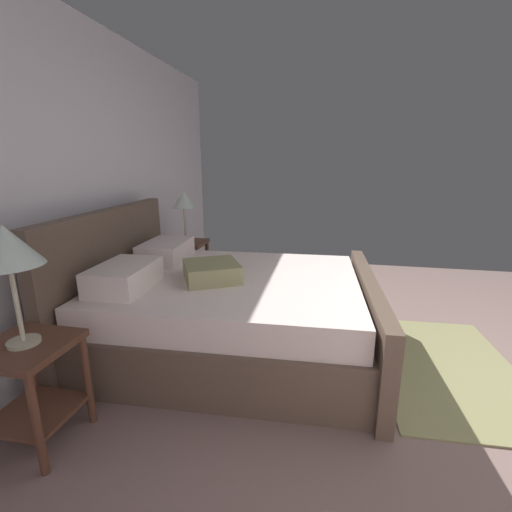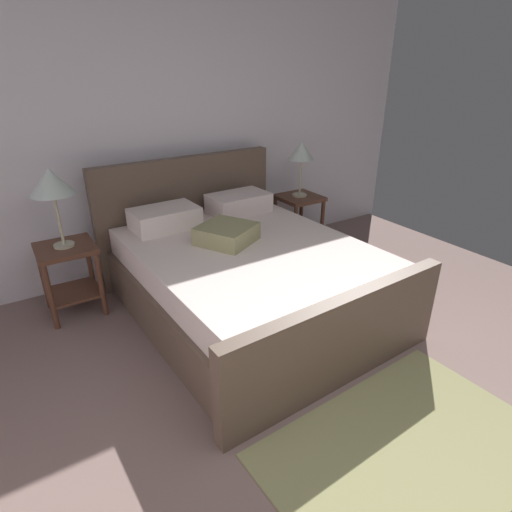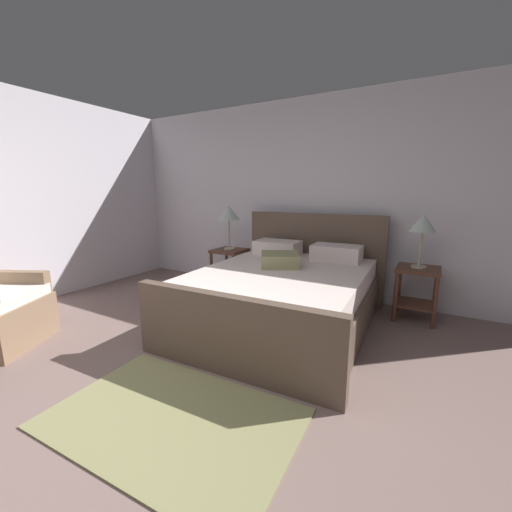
{
  "view_description": "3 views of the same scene",
  "coord_description": "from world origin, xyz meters",
  "px_view_note": "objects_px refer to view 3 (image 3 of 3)",
  "views": [
    {
      "loc": [
        -2.46,
        1.38,
        1.52
      ],
      "look_at": [
        0.35,
        1.94,
        0.75
      ],
      "focal_mm": 25.0,
      "sensor_mm": 36.0,
      "label": 1
    },
    {
      "loc": [
        -1.39,
        -0.47,
        1.91
      ],
      "look_at": [
        -0.08,
        1.58,
        0.78
      ],
      "focal_mm": 28.95,
      "sensor_mm": 36.0,
      "label": 2
    },
    {
      "loc": [
        1.51,
        -0.85,
        1.42
      ],
      "look_at": [
        -0.08,
        1.96,
        0.76
      ],
      "focal_mm": 22.32,
      "sensor_mm": 36.0,
      "label": 3
    }
  ],
  "objects_px": {
    "bed": "(285,294)",
    "table_lamp_right": "(423,225)",
    "table_lamp_left": "(229,214)",
    "nightstand_right": "(417,285)",
    "nightstand_left": "(230,263)"
  },
  "relations": [
    {
      "from": "nightstand_left",
      "to": "bed",
      "type": "bearing_deg",
      "value": -31.5
    },
    {
      "from": "nightstand_right",
      "to": "table_lamp_left",
      "type": "distance_m",
      "value": 2.55
    },
    {
      "from": "nightstand_left",
      "to": "table_lamp_left",
      "type": "distance_m",
      "value": 0.71
    },
    {
      "from": "table_lamp_right",
      "to": "nightstand_right",
      "type": "bearing_deg",
      "value": 180.0
    },
    {
      "from": "bed",
      "to": "nightstand_left",
      "type": "distance_m",
      "value": 1.43
    },
    {
      "from": "bed",
      "to": "nightstand_left",
      "type": "relative_size",
      "value": 3.79
    },
    {
      "from": "nightstand_right",
      "to": "table_lamp_left",
      "type": "relative_size",
      "value": 0.96
    },
    {
      "from": "nightstand_right",
      "to": "table_lamp_right",
      "type": "distance_m",
      "value": 0.67
    },
    {
      "from": "table_lamp_right",
      "to": "table_lamp_left",
      "type": "relative_size",
      "value": 0.94
    },
    {
      "from": "table_lamp_right",
      "to": "nightstand_left",
      "type": "distance_m",
      "value": 2.54
    },
    {
      "from": "table_lamp_left",
      "to": "nightstand_right",
      "type": "bearing_deg",
      "value": 2.19
    },
    {
      "from": "bed",
      "to": "table_lamp_right",
      "type": "bearing_deg",
      "value": 34.44
    },
    {
      "from": "table_lamp_left",
      "to": "table_lamp_right",
      "type": "bearing_deg",
      "value": 2.19
    },
    {
      "from": "bed",
      "to": "table_lamp_left",
      "type": "bearing_deg",
      "value": 148.5
    },
    {
      "from": "table_lamp_right",
      "to": "table_lamp_left",
      "type": "xyz_separation_m",
      "value": [
        -2.44,
        -0.09,
        0.04
      ]
    }
  ]
}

